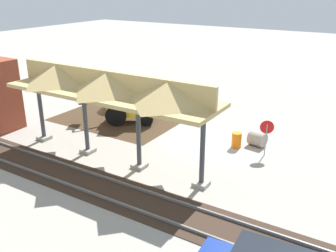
% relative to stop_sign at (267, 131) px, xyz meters
% --- Properties ---
extents(ground_plane, '(120.00, 120.00, 0.00)m').
position_rel_stop_sign_xyz_m(ground_plane, '(3.18, 0.13, -1.47)').
color(ground_plane, '#9E998E').
extents(dirt_work_zone, '(8.51, 7.00, 0.01)m').
position_rel_stop_sign_xyz_m(dirt_work_zone, '(10.78, -0.98, -1.47)').
color(dirt_work_zone, '#42301E').
rests_on(dirt_work_zone, ground).
extents(platform_canopy, '(12.00, 3.20, 4.90)m').
position_rel_stop_sign_xyz_m(platform_canopy, '(6.88, 4.84, 2.68)').
color(platform_canopy, '#9E998E').
rests_on(platform_canopy, ground).
extents(rail_tracks, '(60.00, 2.58, 0.15)m').
position_rel_stop_sign_xyz_m(rail_tracks, '(3.18, 7.48, -1.44)').
color(rail_tracks, slate).
rests_on(rail_tracks, ground).
extents(stop_sign, '(0.71, 0.33, 2.06)m').
position_rel_stop_sign_xyz_m(stop_sign, '(0.00, 0.00, 0.00)').
color(stop_sign, gray).
rests_on(stop_sign, ground).
extents(backhoe, '(5.00, 3.51, 2.82)m').
position_rel_stop_sign_xyz_m(backhoe, '(9.64, -0.36, -0.21)').
color(backhoe, yellow).
rests_on(backhoe, ground).
extents(dirt_mound, '(5.09, 5.09, 2.12)m').
position_rel_stop_sign_xyz_m(dirt_mound, '(12.03, -1.54, -1.47)').
color(dirt_mound, '#42301E').
rests_on(dirt_mound, ground).
extents(concrete_pipe, '(1.08, 1.02, 0.86)m').
position_rel_stop_sign_xyz_m(concrete_pipe, '(0.81, -1.09, -1.05)').
color(concrete_pipe, '#9E9384').
rests_on(concrete_pipe, ground).
extents(traffic_barrel, '(0.56, 0.56, 0.90)m').
position_rel_stop_sign_xyz_m(traffic_barrel, '(1.76, -0.23, -1.02)').
color(traffic_barrel, orange).
rests_on(traffic_barrel, ground).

